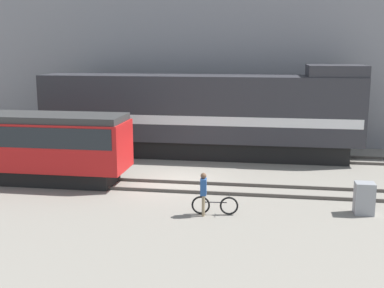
% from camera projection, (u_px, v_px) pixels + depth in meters
% --- Properties ---
extents(ground_plane, '(120.00, 120.00, 0.00)m').
position_uv_depth(ground_plane, '(177.00, 182.00, 22.18)').
color(ground_plane, gray).
extents(track_near, '(60.00, 1.50, 0.14)m').
position_uv_depth(track_near, '(173.00, 186.00, 21.23)').
color(track_near, '#47423D').
rests_on(track_near, ground).
extents(track_far, '(60.00, 1.51, 0.14)m').
position_uv_depth(track_far, '(195.00, 155.00, 27.54)').
color(track_far, '#47423D').
rests_on(track_far, ground).
extents(building_backdrop, '(45.02, 6.00, 14.18)m').
position_uv_depth(building_backdrop, '(210.00, 33.00, 32.58)').
color(building_backdrop, gray).
rests_on(building_backdrop, ground).
extents(freight_locomotive, '(17.74, 3.04, 5.19)m').
position_uv_depth(freight_locomotive, '(201.00, 114.00, 27.03)').
color(freight_locomotive, black).
rests_on(freight_locomotive, ground).
extents(streetcar, '(9.72, 2.54, 3.16)m').
position_uv_depth(streetcar, '(23.00, 143.00, 21.96)').
color(streetcar, black).
rests_on(streetcar, ground).
extents(bicycle, '(1.74, 0.44, 0.75)m').
position_uv_depth(bicycle, '(215.00, 205.00, 17.78)').
color(bicycle, black).
rests_on(bicycle, ground).
extents(person, '(0.25, 0.38, 1.62)m').
position_uv_depth(person, '(203.00, 190.00, 17.54)').
color(person, '#8C7A5B').
rests_on(person, ground).
extents(signal_box, '(0.70, 0.60, 1.20)m').
position_uv_depth(signal_box, '(364.00, 198.00, 17.79)').
color(signal_box, gray).
rests_on(signal_box, ground).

